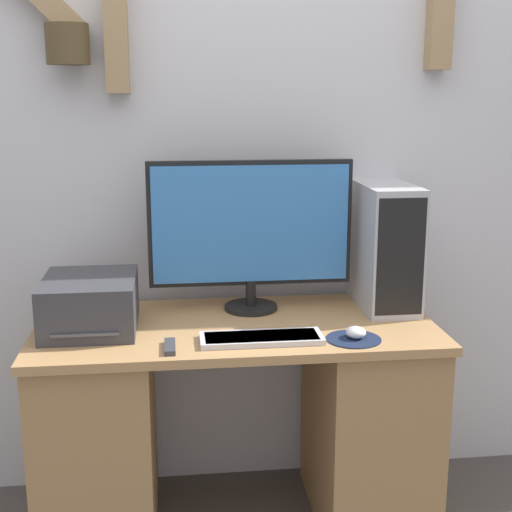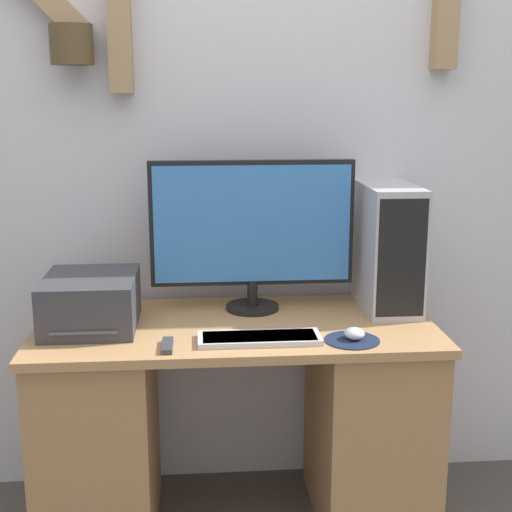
# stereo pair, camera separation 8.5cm
# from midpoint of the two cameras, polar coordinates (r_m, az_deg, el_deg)

# --- Properties ---
(wall_back) EXTENTS (6.40, 0.20, 2.70)m
(wall_back) POSITION_cam_midpoint_polar(r_m,az_deg,el_deg) (2.69, -1.34, 9.37)
(wall_back) COLOR silver
(wall_back) RESTS_ON ground_plane
(desk) EXTENTS (1.36, 0.63, 0.76)m
(desk) POSITION_cam_midpoint_polar(r_m,az_deg,el_deg) (2.59, -0.63, -13.18)
(desk) COLOR tan
(desk) RESTS_ON ground_plane
(monitor) EXTENTS (0.73, 0.19, 0.54)m
(monitor) POSITION_cam_midpoint_polar(r_m,az_deg,el_deg) (2.53, 0.66, 2.27)
(monitor) COLOR black
(monitor) RESTS_ON desk
(keyboard) EXTENTS (0.39, 0.13, 0.02)m
(keyboard) POSITION_cam_midpoint_polar(r_m,az_deg,el_deg) (2.28, 1.35, -6.58)
(keyboard) COLOR silver
(keyboard) RESTS_ON desk
(mousepad) EXTENTS (0.18, 0.18, 0.00)m
(mousepad) POSITION_cam_midpoint_polar(r_m,az_deg,el_deg) (2.31, 8.74, -6.68)
(mousepad) COLOR #19233D
(mousepad) RESTS_ON desk
(mouse) EXTENTS (0.06, 0.07, 0.04)m
(mouse) POSITION_cam_midpoint_polar(r_m,az_deg,el_deg) (2.31, 8.93, -6.15)
(mouse) COLOR silver
(mouse) RESTS_ON mousepad
(computer_tower) EXTENTS (0.19, 0.39, 0.45)m
(computer_tower) POSITION_cam_midpoint_polar(r_m,az_deg,el_deg) (2.63, 11.37, 0.73)
(computer_tower) COLOR #B2B2B7
(computer_tower) RESTS_ON desk
(printer) EXTENTS (0.30, 0.36, 0.17)m
(printer) POSITION_cam_midpoint_polar(r_m,az_deg,el_deg) (2.44, -12.10, -3.62)
(printer) COLOR #38383D
(printer) RESTS_ON desk
(remote_control) EXTENTS (0.03, 0.12, 0.02)m
(remote_control) POSITION_cam_midpoint_polar(r_m,az_deg,el_deg) (2.23, -6.02, -7.15)
(remote_control) COLOR #38383D
(remote_control) RESTS_ON desk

